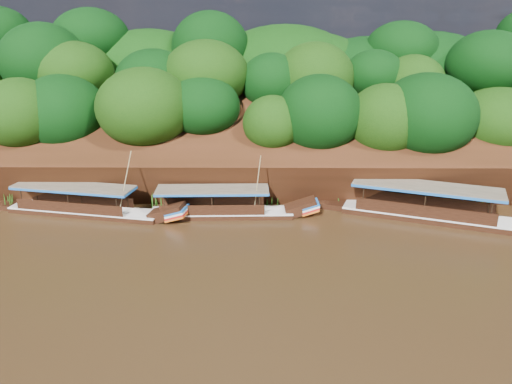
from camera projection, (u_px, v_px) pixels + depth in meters
ground at (243, 259)px, 31.96m from camera, size 160.00×160.00×0.00m
riverbank at (250, 145)px, 52.78m from camera, size 120.00×30.06×19.40m
boat_0 at (448, 214)px, 37.64m from camera, size 16.20×7.74×6.36m
boat_1 at (230, 210)px, 38.77m from camera, size 13.09×2.58×5.50m
boat_2 at (93, 209)px, 38.96m from camera, size 14.63×4.65×5.78m
reeds at (218, 195)px, 40.78m from camera, size 48.82×2.49×2.13m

